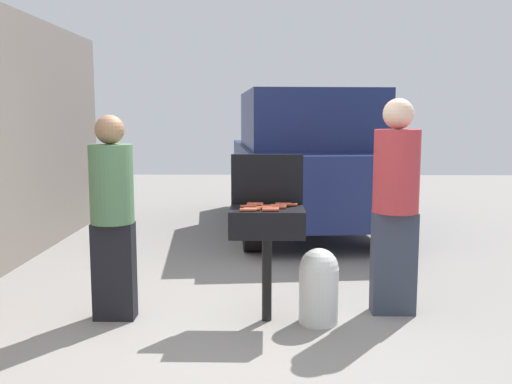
{
  "coord_description": "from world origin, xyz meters",
  "views": [
    {
      "loc": [
        0.27,
        -4.3,
        1.68
      ],
      "look_at": [
        0.17,
        0.78,
        1.0
      ],
      "focal_mm": 40.46,
      "sensor_mm": 36.0,
      "label": 1
    }
  ],
  "objects": [
    {
      "name": "propane_tank",
      "position": [
        0.69,
        0.23,
        0.32
      ],
      "size": [
        0.32,
        0.32,
        0.62
      ],
      "color": "silver",
      "rests_on": "ground"
    },
    {
      "name": "hot_dog_2",
      "position": [
        0.3,
        0.12,
        0.95
      ],
      "size": [
        0.13,
        0.03,
        0.03
      ],
      "primitive_type": "cylinder",
      "rotation": [
        0.0,
        1.57,
        0.04
      ],
      "color": "#B74C33",
      "rests_on": "bbq_grill"
    },
    {
      "name": "hot_dog_4",
      "position": [
        0.36,
        0.32,
        0.95
      ],
      "size": [
        0.13,
        0.04,
        0.03
      ],
      "primitive_type": "cylinder",
      "rotation": [
        0.0,
        1.57,
        -0.11
      ],
      "color": "#C6593D",
      "rests_on": "bbq_grill"
    },
    {
      "name": "parked_minivan",
      "position": [
        0.83,
        4.28,
        1.03
      ],
      "size": [
        2.4,
        4.57,
        2.02
      ],
      "rotation": [
        0.0,
        0.0,
        3.25
      ],
      "color": "navy",
      "rests_on": "ground"
    },
    {
      "name": "grill_lid_open",
      "position": [
        0.27,
        0.5,
        1.15
      ],
      "size": [
        0.6,
        0.05,
        0.42
      ],
      "primitive_type": "cube",
      "color": "black",
      "rests_on": "bbq_grill"
    },
    {
      "name": "bbq_grill",
      "position": [
        0.27,
        0.28,
        0.79
      ],
      "size": [
        0.6,
        0.44,
        0.94
      ],
      "color": "black",
      "rests_on": "ground"
    },
    {
      "name": "hot_dog_9",
      "position": [
        0.24,
        0.21,
        0.95
      ],
      "size": [
        0.13,
        0.03,
        0.03
      ],
      "primitive_type": "cylinder",
      "rotation": [
        0.0,
        1.57,
        -0.07
      ],
      "color": "#AD4228",
      "rests_on": "bbq_grill"
    },
    {
      "name": "hot_dog_6",
      "position": [
        0.41,
        0.41,
        0.95
      ],
      "size": [
        0.13,
        0.03,
        0.03
      ],
      "primitive_type": "cylinder",
      "rotation": [
        0.0,
        1.57,
        -0.03
      ],
      "color": "#AD4228",
      "rests_on": "bbq_grill"
    },
    {
      "name": "hot_dog_8",
      "position": [
        0.17,
        0.35,
        0.95
      ],
      "size": [
        0.13,
        0.04,
        0.03
      ],
      "primitive_type": "cylinder",
      "rotation": [
        0.0,
        1.57,
        0.1
      ],
      "color": "#AD4228",
      "rests_on": "bbq_grill"
    },
    {
      "name": "person_left",
      "position": [
        -0.99,
        0.3,
        0.91
      ],
      "size": [
        0.35,
        0.35,
        1.68
      ],
      "rotation": [
        0.0,
        0.0,
        0.29
      ],
      "color": "black",
      "rests_on": "ground"
    },
    {
      "name": "hot_dog_3",
      "position": [
        0.15,
        0.15,
        0.95
      ],
      "size": [
        0.13,
        0.03,
        0.03
      ],
      "primitive_type": "cylinder",
      "rotation": [
        0.0,
        1.57,
        0.01
      ],
      "color": "#B74C33",
      "rests_on": "bbq_grill"
    },
    {
      "name": "hot_dog_0",
      "position": [
        0.3,
        0.18,
        0.95
      ],
      "size": [
        0.13,
        0.04,
        0.03
      ],
      "primitive_type": "cylinder",
      "rotation": [
        0.0,
        1.57,
        -0.08
      ],
      "color": "#B74C33",
      "rests_on": "bbq_grill"
    },
    {
      "name": "hot_dog_1",
      "position": [
        0.17,
        0.39,
        0.95
      ],
      "size": [
        0.13,
        0.04,
        0.03
      ],
      "primitive_type": "cylinder",
      "rotation": [
        0.0,
        1.57,
        0.11
      ],
      "color": "#B74C33",
      "rests_on": "bbq_grill"
    },
    {
      "name": "hot_dog_13",
      "position": [
        0.12,
        0.12,
        0.95
      ],
      "size": [
        0.13,
        0.03,
        0.03
      ],
      "primitive_type": "cylinder",
      "rotation": [
        0.0,
        1.57,
        0.05
      ],
      "color": "#C6593D",
      "rests_on": "bbq_grill"
    },
    {
      "name": "hot_dog_11",
      "position": [
        0.28,
        0.3,
        0.95
      ],
      "size": [
        0.13,
        0.04,
        0.03
      ],
      "primitive_type": "cylinder",
      "rotation": [
        0.0,
        1.57,
        -0.08
      ],
      "color": "#AD4228",
      "rests_on": "bbq_grill"
    },
    {
      "name": "person_right",
      "position": [
        1.34,
        0.48,
        0.99
      ],
      "size": [
        0.38,
        0.38,
        1.82
      ],
      "rotation": [
        0.0,
        0.0,
        2.96
      ],
      "color": "#333847",
      "rests_on": "ground"
    },
    {
      "name": "hot_dog_12",
      "position": [
        0.17,
        0.42,
        0.95
      ],
      "size": [
        0.13,
        0.04,
        0.03
      ],
      "primitive_type": "cylinder",
      "rotation": [
        0.0,
        1.57,
        -0.08
      ],
      "color": "#AD4228",
      "rests_on": "bbq_grill"
    },
    {
      "name": "hot_dog_7",
      "position": [
        0.12,
        0.28,
        0.95
      ],
      "size": [
        0.13,
        0.04,
        0.03
      ],
      "primitive_type": "cylinder",
      "rotation": [
        0.0,
        1.57,
        0.1
      ],
      "color": "#AD4228",
      "rests_on": "bbq_grill"
    },
    {
      "name": "hot_dog_5",
      "position": [
        0.36,
        0.24,
        0.95
      ],
      "size": [
        0.13,
        0.04,
        0.03
      ],
      "primitive_type": "cylinder",
      "rotation": [
        0.0,
        1.57,
        -0.09
      ],
      "color": "#AD4228",
      "rests_on": "bbq_grill"
    },
    {
      "name": "ground_plane",
      "position": [
        0.0,
        0.0,
        0.0
      ],
      "size": [
        24.0,
        24.0,
        0.0
      ],
      "primitive_type": "plane",
      "color": "gray"
    },
    {
      "name": "hot_dog_10",
      "position": [
        0.45,
        0.38,
        0.95
      ],
      "size": [
        0.13,
        0.04,
        0.03
      ],
      "primitive_type": "cylinder",
      "rotation": [
        0.0,
        1.57,
        -0.08
      ],
      "color": "#AD4228",
      "rests_on": "bbq_grill"
    }
  ]
}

